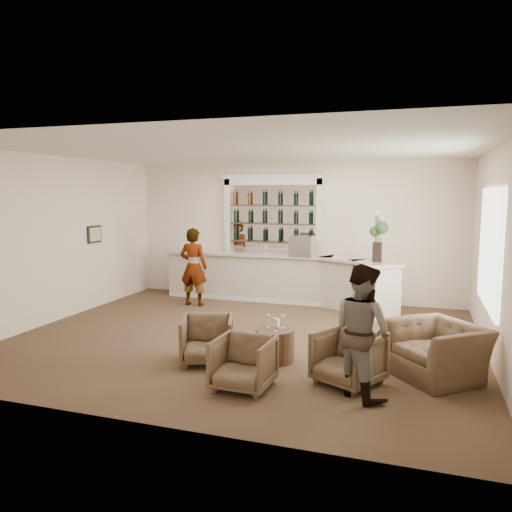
# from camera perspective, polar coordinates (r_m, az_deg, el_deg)

# --- Properties ---
(ground) EXTENTS (8.00, 8.00, 0.00)m
(ground) POSITION_cam_1_polar(r_m,az_deg,el_deg) (9.03, -1.32, -9.30)
(ground) COLOR brown
(ground) RESTS_ON ground
(room_shell) EXTENTS (8.04, 7.02, 3.32)m
(room_shell) POSITION_cam_1_polar(r_m,az_deg,el_deg) (9.28, 1.07, 5.82)
(room_shell) COLOR #F5E2CB
(room_shell) RESTS_ON ground
(bar_counter) EXTENTS (5.72, 1.80, 1.14)m
(bar_counter) POSITION_cam_1_polar(r_m,az_deg,el_deg) (11.73, 2.86, -2.54)
(bar_counter) COLOR beige
(bar_counter) RESTS_ON ground
(back_bar_alcove) EXTENTS (2.64, 0.25, 3.00)m
(back_bar_alcove) POSITION_cam_1_polar(r_m,az_deg,el_deg) (12.06, 1.88, 4.71)
(back_bar_alcove) COLOR white
(back_bar_alcove) RESTS_ON ground
(cocktail_table) EXTENTS (0.60, 0.60, 0.50)m
(cocktail_table) POSITION_cam_1_polar(r_m,az_deg,el_deg) (7.78, 2.17, -10.12)
(cocktail_table) COLOR #4C3321
(cocktail_table) RESTS_ON ground
(sommelier) EXTENTS (0.65, 0.43, 1.78)m
(sommelier) POSITION_cam_1_polar(r_m,az_deg,el_deg) (11.43, -7.16, -1.24)
(sommelier) COLOR gray
(sommelier) RESTS_ON ground
(guest) EXTENTS (1.05, 1.03, 1.70)m
(guest) POSITION_cam_1_polar(r_m,az_deg,el_deg) (6.47, 12.06, -8.36)
(guest) COLOR gray
(guest) RESTS_ON ground
(armchair_left) EXTENTS (0.98, 0.99, 0.71)m
(armchair_left) POSITION_cam_1_polar(r_m,az_deg,el_deg) (7.71, -5.60, -9.48)
(armchair_left) COLOR brown
(armchair_left) RESTS_ON ground
(armchair_center) EXTENTS (0.77, 0.79, 0.69)m
(armchair_center) POSITION_cam_1_polar(r_m,az_deg,el_deg) (6.71, -1.45, -12.13)
(armchair_center) COLOR brown
(armchair_center) RESTS_ON ground
(armchair_right) EXTENTS (1.06, 1.07, 0.73)m
(armchair_right) POSITION_cam_1_polar(r_m,az_deg,el_deg) (6.95, 10.50, -11.42)
(armchair_right) COLOR brown
(armchair_right) RESTS_ON ground
(armchair_far) EXTENTS (1.55, 1.56, 0.77)m
(armchair_far) POSITION_cam_1_polar(r_m,az_deg,el_deg) (7.51, 19.96, -10.16)
(armchair_far) COLOR brown
(armchair_far) RESTS_ON ground
(espresso_machine) EXTENTS (0.53, 0.45, 0.46)m
(espresso_machine) POSITION_cam_1_polar(r_m,az_deg,el_deg) (11.41, 5.29, 1.18)
(espresso_machine) COLOR #B3B4B8
(espresso_machine) RESTS_ON bar_counter
(flower_vase) EXTENTS (0.28, 0.28, 1.08)m
(flower_vase) POSITION_cam_1_polar(r_m,az_deg,el_deg) (10.64, 13.75, 2.61)
(flower_vase) COLOR black
(flower_vase) RESTS_ON bar_counter
(wine_glass_bar_left) EXTENTS (0.07, 0.07, 0.21)m
(wine_glass_bar_left) POSITION_cam_1_polar(r_m,az_deg,el_deg) (11.73, 1.14, 0.78)
(wine_glass_bar_left) COLOR white
(wine_glass_bar_left) RESTS_ON bar_counter
(wine_glass_bar_right) EXTENTS (0.07, 0.07, 0.21)m
(wine_glass_bar_right) POSITION_cam_1_polar(r_m,az_deg,el_deg) (11.43, 6.20, 0.56)
(wine_glass_bar_right) COLOR white
(wine_glass_bar_right) RESTS_ON bar_counter
(wine_glass_tbl_a) EXTENTS (0.07, 0.07, 0.21)m
(wine_glass_tbl_a) POSITION_cam_1_polar(r_m,az_deg,el_deg) (7.74, 1.38, -7.47)
(wine_glass_tbl_a) COLOR white
(wine_glass_tbl_a) RESTS_ON cocktail_table
(wine_glass_tbl_b) EXTENTS (0.07, 0.07, 0.21)m
(wine_glass_tbl_b) POSITION_cam_1_polar(r_m,az_deg,el_deg) (7.73, 3.07, -7.50)
(wine_glass_tbl_b) COLOR white
(wine_glass_tbl_b) RESTS_ON cocktail_table
(wine_glass_tbl_c) EXTENTS (0.07, 0.07, 0.21)m
(wine_glass_tbl_c) POSITION_cam_1_polar(r_m,az_deg,el_deg) (7.55, 2.20, -7.86)
(wine_glass_tbl_c) COLOR white
(wine_glass_tbl_c) RESTS_ON cocktail_table
(napkin_holder) EXTENTS (0.08, 0.08, 0.12)m
(napkin_holder) POSITION_cam_1_polar(r_m,az_deg,el_deg) (7.83, 2.33, -7.65)
(napkin_holder) COLOR white
(napkin_holder) RESTS_ON cocktail_table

